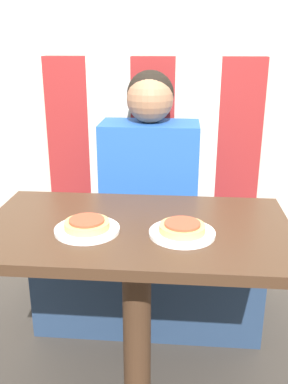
{
  "coord_description": "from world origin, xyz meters",
  "views": [
    {
      "loc": [
        0.14,
        -1.26,
        1.3
      ],
      "look_at": [
        0.0,
        0.29,
        0.74
      ],
      "focal_mm": 40.0,
      "sensor_mm": 36.0,
      "label": 1
    }
  ],
  "objects": [
    {
      "name": "booth_backrest",
      "position": [
        0.0,
        0.79,
        0.84
      ],
      "size": [
        1.03,
        0.08,
        0.78
      ],
      "color": "maroon",
      "rests_on": "booth_seat"
    },
    {
      "name": "plate_right",
      "position": [
        0.15,
        -0.06,
        0.74
      ],
      "size": [
        0.2,
        0.2,
        0.01
      ],
      "color": "white",
      "rests_on": "dining_table"
    },
    {
      "name": "booth_seat",
      "position": [
        0.0,
        0.58,
        0.22
      ],
      "size": [
        1.03,
        0.5,
        0.44
      ],
      "color": "navy",
      "rests_on": "ground_plane"
    },
    {
      "name": "pizza_left",
      "position": [
        -0.15,
        -0.06,
        0.76
      ],
      "size": [
        0.14,
        0.14,
        0.03
      ],
      "color": "tan",
      "rests_on": "plate_left"
    },
    {
      "name": "person",
      "position": [
        0.0,
        0.58,
        0.79
      ],
      "size": [
        0.43,
        0.24,
        0.73
      ],
      "color": "#2356B2",
      "rests_on": "booth_seat"
    },
    {
      "name": "dining_table",
      "position": [
        0.0,
        0.0,
        0.62
      ],
      "size": [
        1.0,
        0.58,
        0.73
      ],
      "color": "#422B1C",
      "rests_on": "ground_plane"
    },
    {
      "name": "plate_left",
      "position": [
        -0.15,
        -0.06,
        0.74
      ],
      "size": [
        0.2,
        0.2,
        0.01
      ],
      "color": "white",
      "rests_on": "dining_table"
    },
    {
      "name": "pizza_right",
      "position": [
        0.15,
        -0.06,
        0.76
      ],
      "size": [
        0.14,
        0.14,
        0.03
      ],
      "color": "tan",
      "rests_on": "plate_right"
    },
    {
      "name": "wall_back",
      "position": [
        0.0,
        0.88,
        1.3
      ],
      "size": [
        7.0,
        0.05,
        2.6
      ],
      "color": "beige",
      "rests_on": "ground_plane"
    }
  ]
}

